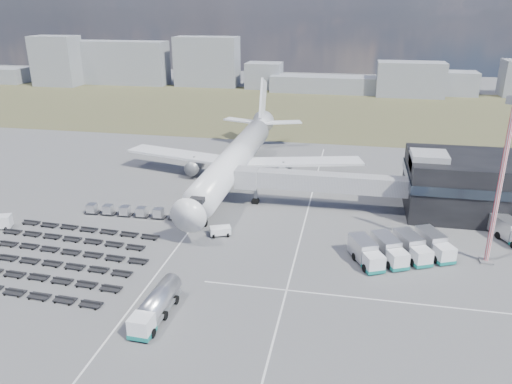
# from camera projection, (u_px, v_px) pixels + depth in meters

# --- Properties ---
(ground) EXTENTS (420.00, 420.00, 0.00)m
(ground) POSITION_uv_depth(u_px,v_px,m) (188.00, 251.00, 74.54)
(ground) COLOR #565659
(ground) RESTS_ON ground
(grass_strip) EXTENTS (420.00, 90.00, 0.01)m
(grass_strip) POSITION_uv_depth(u_px,v_px,m) (288.00, 109.00, 175.46)
(grass_strip) COLOR brown
(grass_strip) RESTS_ON ground
(lane_markings) EXTENTS (47.12, 110.00, 0.01)m
(lane_markings) POSITION_uv_depth(u_px,v_px,m) (256.00, 248.00, 75.51)
(lane_markings) COLOR silver
(lane_markings) RESTS_ON ground
(terminal) EXTENTS (30.40, 16.40, 11.00)m
(terminal) POSITION_uv_depth(u_px,v_px,m) (496.00, 186.00, 85.94)
(terminal) COLOR black
(terminal) RESTS_ON ground
(jet_bridge) EXTENTS (30.30, 3.80, 7.05)m
(jet_bridge) POSITION_uv_depth(u_px,v_px,m) (309.00, 181.00, 88.59)
(jet_bridge) COLOR #939399
(jet_bridge) RESTS_ON ground
(airliner) EXTENTS (51.59, 64.53, 17.62)m
(airliner) POSITION_uv_depth(u_px,v_px,m) (237.00, 156.00, 102.37)
(airliner) COLOR white
(airliner) RESTS_ON ground
(skyline) EXTENTS (300.38, 23.74, 21.55)m
(skyline) POSITION_uv_depth(u_px,v_px,m) (270.00, 71.00, 212.63)
(skyline) COLOR gray
(skyline) RESTS_ON ground
(fuel_tanker) EXTENTS (2.95, 10.08, 3.23)m
(fuel_tanker) POSITION_uv_depth(u_px,v_px,m) (156.00, 306.00, 58.15)
(fuel_tanker) COLOR white
(fuel_tanker) RESTS_ON ground
(pushback_tug) EXTENTS (3.70, 2.93, 1.47)m
(pushback_tug) POSITION_uv_depth(u_px,v_px,m) (220.00, 231.00, 79.23)
(pushback_tug) COLOR white
(pushback_tug) RESTS_ON ground
(catering_truck) EXTENTS (4.44, 6.28, 2.67)m
(catering_truck) POSITION_uv_depth(u_px,v_px,m) (264.00, 175.00, 103.56)
(catering_truck) COLOR white
(catering_truck) RESTS_ON ground
(service_trucks_near) EXTENTS (15.31, 12.36, 2.99)m
(service_trucks_near) POSITION_uv_depth(u_px,v_px,m) (401.00, 249.00, 71.69)
(service_trucks_near) COLOR white
(service_trucks_near) RESTS_ON ground
(uld_row) EXTENTS (17.82, 1.97, 1.62)m
(uld_row) POSITION_uv_depth(u_px,v_px,m) (133.00, 211.00, 86.20)
(uld_row) COLOR black
(uld_row) RESTS_ON ground
(baggage_dollies) EXTENTS (29.65, 21.82, 0.65)m
(baggage_dollies) POSITION_uv_depth(u_px,v_px,m) (48.00, 256.00, 72.19)
(baggage_dollies) COLOR black
(baggage_dollies) RESTS_ON ground
(floodlight_mast) EXTENTS (2.23, 1.83, 23.69)m
(floodlight_mast) POSITION_uv_depth(u_px,v_px,m) (500.00, 184.00, 67.15)
(floodlight_mast) COLOR red
(floodlight_mast) RESTS_ON ground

